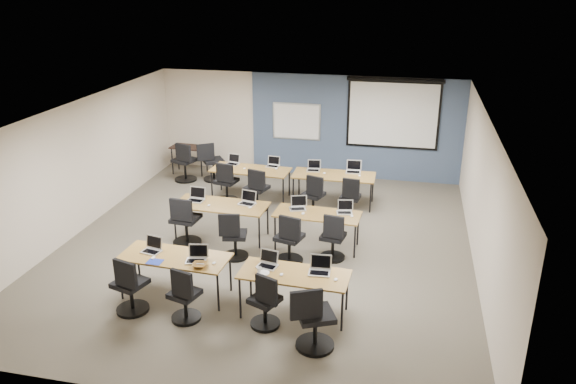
% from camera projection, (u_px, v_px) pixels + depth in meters
% --- Properties ---
extents(floor, '(8.00, 9.00, 0.02)m').
position_uv_depth(floor, '(266.00, 245.00, 11.25)').
color(floor, '#6B6354').
rests_on(floor, ground).
extents(ceiling, '(8.00, 9.00, 0.02)m').
position_uv_depth(ceiling, '(264.00, 113.00, 10.28)').
color(ceiling, white).
rests_on(ceiling, ground).
extents(wall_back, '(8.00, 0.04, 2.70)m').
position_uv_depth(wall_back, '(308.00, 125.00, 14.86)').
color(wall_back, beige).
rests_on(wall_back, ground).
extents(wall_front, '(8.00, 0.04, 2.70)m').
position_uv_depth(wall_front, '(169.00, 309.00, 6.67)').
color(wall_front, beige).
rests_on(wall_front, ground).
extents(wall_left, '(0.04, 9.00, 2.70)m').
position_uv_depth(wall_left, '(78.00, 168.00, 11.57)').
color(wall_left, beige).
rests_on(wall_left, ground).
extents(wall_right, '(0.04, 9.00, 2.70)m').
position_uv_depth(wall_right, '(483.00, 199.00, 9.96)').
color(wall_right, beige).
rests_on(wall_right, ground).
extents(blue_accent_panel, '(5.50, 0.04, 2.70)m').
position_uv_depth(blue_accent_panel, '(355.00, 128.00, 14.58)').
color(blue_accent_panel, '#3D5977').
rests_on(blue_accent_panel, wall_back).
extents(whiteboard, '(1.28, 0.03, 0.98)m').
position_uv_depth(whiteboard, '(296.00, 122.00, 14.82)').
color(whiteboard, silver).
rests_on(whiteboard, wall_back).
extents(projector_screen, '(2.40, 0.10, 1.82)m').
position_uv_depth(projector_screen, '(393.00, 110.00, 14.14)').
color(projector_screen, black).
rests_on(projector_screen, wall_back).
extents(training_table_front_left, '(1.82, 0.76, 0.73)m').
position_uv_depth(training_table_front_left, '(175.00, 258.00, 9.28)').
color(training_table_front_left, brown).
rests_on(training_table_front_left, floor).
extents(training_table_front_right, '(1.72, 0.72, 0.73)m').
position_uv_depth(training_table_front_right, '(294.00, 276.00, 8.74)').
color(training_table_front_right, brown).
rests_on(training_table_front_right, floor).
extents(training_table_mid_left, '(1.89, 0.79, 0.73)m').
position_uv_depth(training_table_mid_left, '(221.00, 206.00, 11.37)').
color(training_table_mid_left, '#956235').
rests_on(training_table_mid_left, floor).
extents(training_table_mid_right, '(1.68, 0.70, 0.73)m').
position_uv_depth(training_table_mid_right, '(317.00, 216.00, 10.94)').
color(training_table_mid_right, '#915D3E').
rests_on(training_table_mid_right, floor).
extents(training_table_back_left, '(1.88, 0.78, 0.73)m').
position_uv_depth(training_table_back_left, '(251.00, 171.00, 13.42)').
color(training_table_back_left, '#A66B30').
rests_on(training_table_back_left, floor).
extents(training_table_back_right, '(1.91, 0.79, 0.73)m').
position_uv_depth(training_table_back_right, '(334.00, 176.00, 13.05)').
color(training_table_back_right, olive).
rests_on(training_table_back_right, floor).
extents(laptop_0, '(0.31, 0.27, 0.24)m').
position_uv_depth(laptop_0, '(152.00, 248.00, 9.41)').
color(laptop_0, '#A2A2AD').
rests_on(laptop_0, training_table_front_left).
extents(mouse_0, '(0.07, 0.11, 0.04)m').
position_uv_depth(mouse_0, '(153.00, 258.00, 9.18)').
color(mouse_0, white).
rests_on(mouse_0, training_table_front_left).
extents(task_chair_0, '(0.53, 0.52, 1.00)m').
position_uv_depth(task_chair_0, '(130.00, 290.00, 8.87)').
color(task_chair_0, black).
rests_on(task_chair_0, floor).
extents(laptop_1, '(0.32, 0.27, 0.25)m').
position_uv_depth(laptop_1, '(197.00, 257.00, 9.10)').
color(laptop_1, silver).
rests_on(laptop_1, training_table_front_left).
extents(mouse_1, '(0.06, 0.09, 0.03)m').
position_uv_depth(mouse_1, '(214.00, 263.00, 9.01)').
color(mouse_1, white).
rests_on(mouse_1, training_table_front_left).
extents(task_chair_1, '(0.48, 0.47, 0.95)m').
position_uv_depth(task_chair_1, '(184.00, 299.00, 8.66)').
color(task_chair_1, black).
rests_on(task_chair_1, floor).
extents(laptop_2, '(0.31, 0.27, 0.24)m').
position_uv_depth(laptop_2, '(268.00, 262.00, 8.94)').
color(laptop_2, beige).
rests_on(laptop_2, training_table_front_right).
extents(mouse_2, '(0.07, 0.10, 0.03)m').
position_uv_depth(mouse_2, '(281.00, 275.00, 8.67)').
color(mouse_2, white).
rests_on(mouse_2, training_table_front_right).
extents(task_chair_2, '(0.49, 0.47, 0.95)m').
position_uv_depth(task_chair_2, '(265.00, 305.00, 8.51)').
color(task_chair_2, black).
rests_on(task_chair_2, floor).
extents(laptop_3, '(0.34, 0.29, 0.26)m').
position_uv_depth(laptop_3, '(320.00, 268.00, 8.74)').
color(laptop_3, '#A9A9A9').
rests_on(laptop_3, training_table_front_right).
extents(mouse_3, '(0.07, 0.10, 0.03)m').
position_uv_depth(mouse_3, '(336.00, 279.00, 8.52)').
color(mouse_3, white).
rests_on(mouse_3, training_table_front_right).
extents(task_chair_3, '(0.61, 0.57, 1.04)m').
position_uv_depth(task_chair_3, '(313.00, 323.00, 8.00)').
color(task_chair_3, black).
rests_on(task_chair_3, floor).
extents(laptop_4, '(0.34, 0.29, 0.26)m').
position_uv_depth(laptop_4, '(196.00, 197.00, 11.54)').
color(laptop_4, '#B5B5C2').
rests_on(laptop_4, training_table_mid_left).
extents(mouse_4, '(0.06, 0.10, 0.03)m').
position_uv_depth(mouse_4, '(209.00, 205.00, 11.27)').
color(mouse_4, white).
rests_on(mouse_4, training_table_mid_left).
extents(task_chair_4, '(0.57, 0.57, 1.05)m').
position_uv_depth(task_chair_4, '(185.00, 225.00, 11.13)').
color(task_chair_4, black).
rests_on(task_chair_4, floor).
extents(laptop_5, '(0.33, 0.28, 0.25)m').
position_uv_depth(laptop_5, '(248.00, 201.00, 11.37)').
color(laptop_5, silver).
rests_on(laptop_5, training_table_mid_left).
extents(mouse_5, '(0.08, 0.11, 0.03)m').
position_uv_depth(mouse_5, '(250.00, 207.00, 11.17)').
color(mouse_5, white).
rests_on(mouse_5, training_table_mid_left).
extents(task_chair_5, '(0.49, 0.49, 0.97)m').
position_uv_depth(task_chair_5, '(234.00, 239.00, 10.60)').
color(task_chair_5, black).
rests_on(task_chair_5, floor).
extents(laptop_6, '(0.32, 0.27, 0.25)m').
position_uv_depth(laptop_6, '(298.00, 206.00, 11.12)').
color(laptop_6, silver).
rests_on(laptop_6, training_table_mid_right).
extents(mouse_6, '(0.08, 0.11, 0.04)m').
position_uv_depth(mouse_6, '(303.00, 213.00, 10.88)').
color(mouse_6, white).
rests_on(mouse_6, training_table_mid_right).
extents(task_chair_6, '(0.53, 0.52, 1.00)m').
position_uv_depth(task_chair_6, '(289.00, 243.00, 10.43)').
color(task_chair_6, black).
rests_on(task_chair_6, floor).
extents(laptop_7, '(0.30, 0.26, 0.23)m').
position_uv_depth(laptop_7, '(345.00, 210.00, 10.95)').
color(laptop_7, '#B5B5B5').
rests_on(laptop_7, training_table_mid_right).
extents(mouse_7, '(0.08, 0.10, 0.03)m').
position_uv_depth(mouse_7, '(352.00, 216.00, 10.77)').
color(mouse_7, white).
rests_on(mouse_7, training_table_mid_right).
extents(task_chair_7, '(0.48, 0.48, 0.96)m').
position_uv_depth(task_chair_7, '(333.00, 241.00, 10.55)').
color(task_chair_7, black).
rests_on(task_chair_7, floor).
extents(laptop_8, '(0.31, 0.26, 0.23)m').
position_uv_depth(laptop_8, '(233.00, 162.00, 13.77)').
color(laptop_8, silver).
rests_on(laptop_8, training_table_back_left).
extents(mouse_8, '(0.08, 0.10, 0.03)m').
position_uv_depth(mouse_8, '(244.00, 168.00, 13.42)').
color(mouse_8, white).
rests_on(mouse_8, training_table_back_left).
extents(task_chair_8, '(0.53, 0.53, 1.01)m').
position_uv_depth(task_chair_8, '(226.00, 185.00, 13.26)').
color(task_chair_8, black).
rests_on(task_chair_8, floor).
extents(laptop_9, '(0.30, 0.26, 0.23)m').
position_uv_depth(laptop_9, '(273.00, 164.00, 13.60)').
color(laptop_9, silver).
rests_on(laptop_9, training_table_back_left).
extents(mouse_9, '(0.08, 0.11, 0.04)m').
position_uv_depth(mouse_9, '(276.00, 168.00, 13.41)').
color(mouse_9, white).
rests_on(mouse_9, training_table_back_left).
extents(task_chair_9, '(0.55, 0.54, 1.01)m').
position_uv_depth(task_chair_9, '(257.00, 193.00, 12.82)').
color(task_chair_9, black).
rests_on(task_chair_9, floor).
extents(laptop_10, '(0.31, 0.26, 0.24)m').
position_uv_depth(laptop_10, '(314.00, 168.00, 13.31)').
color(laptop_10, silver).
rests_on(laptop_10, training_table_back_right).
extents(mouse_10, '(0.08, 0.11, 0.04)m').
position_uv_depth(mouse_10, '(324.00, 173.00, 13.11)').
color(mouse_10, white).
rests_on(mouse_10, training_table_back_right).
extents(task_chair_10, '(0.51, 0.49, 0.98)m').
position_uv_depth(task_chair_10, '(314.00, 199.00, 12.53)').
color(task_chair_10, black).
rests_on(task_chair_10, floor).
extents(laptop_11, '(0.35, 0.30, 0.26)m').
position_uv_depth(laptop_11, '(354.00, 169.00, 13.20)').
color(laptop_11, '#B2B1BF').
rests_on(laptop_11, training_table_back_right).
extents(mouse_11, '(0.07, 0.10, 0.03)m').
position_uv_depth(mouse_11, '(359.00, 176.00, 12.94)').
color(mouse_11, white).
rests_on(mouse_11, training_table_back_right).
extents(task_chair_11, '(0.47, 0.47, 0.95)m').
position_uv_depth(task_chair_11, '(350.00, 201.00, 12.45)').
color(task_chair_11, black).
rests_on(task_chair_11, floor).
extents(blue_mousepad, '(0.25, 0.21, 0.01)m').
position_uv_depth(blue_mousepad, '(155.00, 262.00, 9.07)').
color(blue_mousepad, '#1B2E9B').
rests_on(blue_mousepad, training_table_front_left).
extents(snack_bowl, '(0.28, 0.28, 0.06)m').
position_uv_depth(snack_bowl, '(200.00, 265.00, 8.91)').
color(snack_bowl, brown).
rests_on(snack_bowl, training_table_front_left).
extents(snack_plate, '(0.20, 0.20, 0.01)m').
position_uv_depth(snack_plate, '(263.00, 273.00, 8.73)').
color(snack_plate, white).
rests_on(snack_plate, training_table_front_right).
extents(coffee_cup, '(0.07, 0.07, 0.06)m').
position_uv_depth(coffee_cup, '(259.00, 270.00, 8.74)').
color(coffee_cup, white).
rests_on(coffee_cup, snack_plate).
extents(utility_table, '(0.95, 0.53, 0.75)m').
position_uv_depth(utility_table, '(189.00, 150.00, 15.15)').
color(utility_table, black).
rests_on(utility_table, floor).
extents(spare_chair_a, '(0.63, 0.56, 1.04)m').
position_uv_depth(spare_chair_a, '(212.00, 165.00, 14.66)').
color(spare_chair_a, black).
rests_on(spare_chair_a, floor).
extents(spare_chair_b, '(0.60, 0.58, 1.06)m').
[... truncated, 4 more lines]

